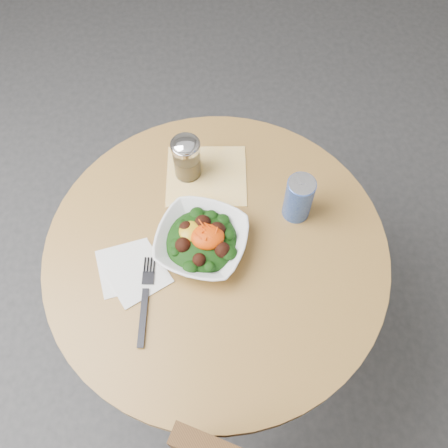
# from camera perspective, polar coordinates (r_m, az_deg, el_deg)

# --- Properties ---
(ground) EXTENTS (6.00, 6.00, 0.00)m
(ground) POSITION_cam_1_polar(r_m,az_deg,el_deg) (2.00, -0.59, -12.39)
(ground) COLOR #323234
(ground) RESTS_ON ground
(table) EXTENTS (0.90, 0.90, 0.75)m
(table) POSITION_cam_1_polar(r_m,az_deg,el_deg) (1.48, -0.79, -6.26)
(table) COLOR black
(table) RESTS_ON ground
(cloth_napkin) EXTENTS (0.23, 0.22, 0.00)m
(cloth_napkin) POSITION_cam_1_polar(r_m,az_deg,el_deg) (1.41, -2.02, 5.53)
(cloth_napkin) COLOR #F6A50C
(cloth_napkin) RESTS_ON table
(paper_napkins) EXTENTS (0.21, 0.20, 0.00)m
(paper_napkins) POSITION_cam_1_polar(r_m,az_deg,el_deg) (1.29, -10.51, -5.28)
(paper_napkins) COLOR silver
(paper_napkins) RESTS_ON table
(salad_bowl) EXTENTS (0.30, 0.30, 0.09)m
(salad_bowl) POSITION_cam_1_polar(r_m,az_deg,el_deg) (1.27, -2.56, -1.90)
(salad_bowl) COLOR white
(salad_bowl) RESTS_ON table
(fork) EXTENTS (0.04, 0.23, 0.00)m
(fork) POSITION_cam_1_polar(r_m,az_deg,el_deg) (1.25, -8.96, -8.28)
(fork) COLOR black
(fork) RESTS_ON table
(spice_shaker) EXTENTS (0.08, 0.08, 0.14)m
(spice_shaker) POSITION_cam_1_polar(r_m,az_deg,el_deg) (1.37, -4.30, 7.57)
(spice_shaker) COLOR silver
(spice_shaker) RESTS_ON table
(beverage_can) EXTENTS (0.07, 0.07, 0.14)m
(beverage_can) POSITION_cam_1_polar(r_m,az_deg,el_deg) (1.31, 8.53, 2.93)
(beverage_can) COLOR navy
(beverage_can) RESTS_ON table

